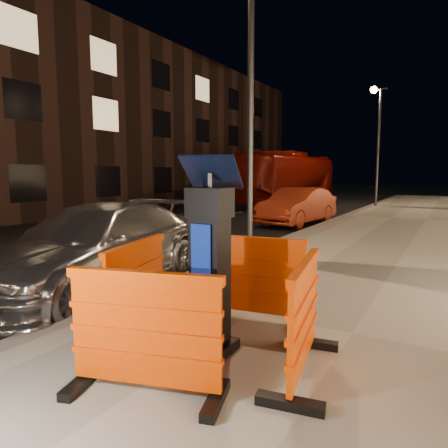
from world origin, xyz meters
The scene contains 13 objects.
ground_plane centered at (0.00, 0.00, 0.00)m, with size 120.00×120.00×0.00m, color black.
sidewalk centered at (3.00, 0.00, 0.07)m, with size 6.00×60.00×0.15m, color gray.
kerb centered at (0.00, 0.00, 0.07)m, with size 0.30×60.00×0.15m, color slate.
parking_kiosk centered at (1.87, -1.12, 1.04)m, with size 0.56×0.56×1.79m, color black.
barrier_front centered at (1.87, -2.07, 0.65)m, with size 1.28×0.53×1.00m, color #E44000.
barrier_back centered at (1.87, -0.17, 0.65)m, with size 1.28×0.53×1.00m, color #E44000.
barrier_kerbside centered at (0.92, -1.12, 0.65)m, with size 1.28×0.53×1.00m, color #E44000.
barrier_bldgside centered at (2.82, -1.12, 0.65)m, with size 1.28×0.53×1.00m, color #E44000.
car_silver centered at (-1.18, 0.21, 0.00)m, with size 1.92×4.73×1.37m, color #A9A9AE.
car_red centered at (-1.13, 9.74, 0.00)m, with size 1.43×4.09×1.35m, color #AB3118.
bus_doubledecker centered at (-5.05, 18.92, 0.00)m, with size 2.59×11.09×3.09m, color maroon.
street_lamp_mid centered at (0.25, 3.00, 3.15)m, with size 0.12×0.12×6.00m, color #3F3F44.
street_lamp_far centered at (0.25, 18.00, 3.15)m, with size 0.12×0.12×6.00m, color #3F3F44.
Camera 1 is at (3.88, -4.31, 1.89)m, focal length 32.00 mm.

